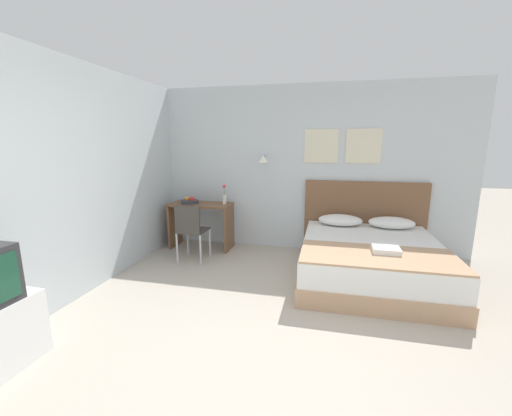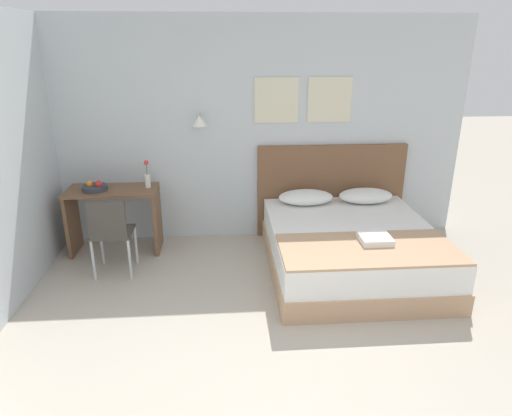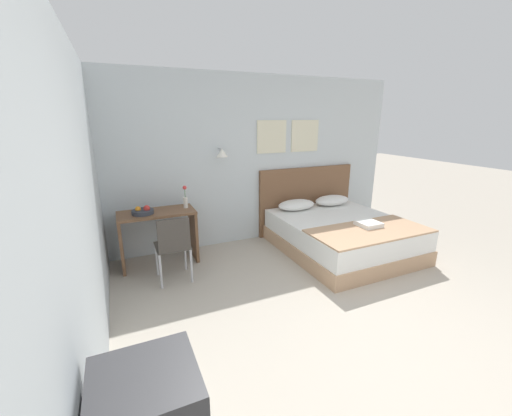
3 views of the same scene
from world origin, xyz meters
name	(u,v)px [view 3 (image 3 of 3)]	position (x,y,z in m)	size (l,w,h in m)	color
ground_plane	(385,351)	(0.00, 0.00, 0.00)	(24.00, 24.00, 0.00)	#B2A899
wall_back	(251,161)	(0.01, 3.01, 1.33)	(5.29, 0.31, 2.65)	silver
wall_left	(67,263)	(-2.28, -0.01, 1.32)	(0.06, 5.98, 2.65)	silver
bed	(341,235)	(1.05, 1.93, 0.25)	(1.73, 1.97, 0.51)	tan
headboard	(306,199)	(1.05, 2.95, 0.58)	(1.85, 0.06, 1.16)	brown
pillow_left	(296,205)	(0.69, 2.68, 0.59)	(0.65, 0.38, 0.17)	white
pillow_right	(332,200)	(1.42, 2.68, 0.59)	(0.65, 0.38, 0.17)	white
throw_blanket	(370,231)	(1.05, 1.36, 0.52)	(1.68, 0.79, 0.02)	tan
folded_towel_near_foot	(369,224)	(1.15, 1.50, 0.56)	(0.30, 0.29, 0.06)	white
desk	(158,229)	(-1.57, 2.64, 0.52)	(1.02, 0.49, 0.77)	brown
desk_chair	(173,244)	(-1.47, 2.00, 0.52)	(0.41, 0.41, 0.86)	#3D3833
fruit_bowl	(143,211)	(-1.75, 2.60, 0.80)	(0.28, 0.28, 0.12)	#333842
flower_vase	(185,199)	(-1.16, 2.66, 0.89)	(0.06, 0.06, 0.32)	silver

